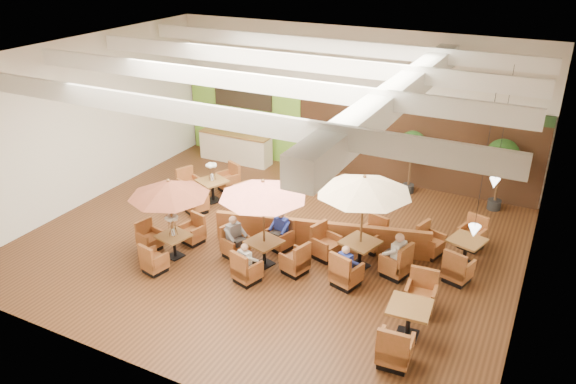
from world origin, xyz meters
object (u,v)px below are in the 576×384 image
Objects in this scene: table_0 at (169,201)px; topiary_0 at (329,139)px; diner_3 at (347,261)px; topiary_2 at (502,158)px; table_2 at (363,206)px; table_3 at (213,190)px; diner_2 at (235,233)px; diner_1 at (280,226)px; table_4 at (408,321)px; table_5 at (455,250)px; service_counter at (236,147)px; topiary_1 at (412,148)px; diner_4 at (397,251)px; table_1 at (263,208)px; booth_divider at (321,235)px; diner_0 at (246,258)px.

table_0 is 7.49m from topiary_0.
table_0 is 3.32× the size of diner_3.
table_0 is 1.00× the size of topiary_2.
table_2 is 1.01× the size of table_3.
topiary_2 is 3.04× the size of diner_2.
diner_1 is 1.03× the size of diner_3.
diner_3 is at bearing 143.84° from table_4.
diner_2 is (-6.14, -6.51, -1.08)m from topiary_2.
table_5 is 3.40m from diner_3.
service_counter is 4.04× the size of diner_3.
topiary_1 is (-0.16, 5.42, -0.18)m from table_2.
table_5 is 1.99m from diner_4.
topiary_0 is 5.68m from diner_1.
table_1 is 2.64m from table_2.
topiary_0 reaches higher than service_counter.
booth_divider is at bearing 178.83° from table_2.
table_5 is at bearing -97.29° from topiary_2.
table_0 is at bearing -136.63° from topiary_2.
booth_divider is at bearing 45.94° from table_0.
table_4 is 2.51m from diner_4.
topiary_1 is at bearing 61.63° from booth_divider.
diner_4 is (3.42, 2.04, 0.06)m from diner_0.
table_1 reaches higher than table_4.
diner_1 is (-2.40, -0.14, -1.14)m from table_2.
table_5 is 3.60× the size of diner_1.
service_counter is at bearing 160.53° from table_2.
table_1 is at bearing 30.29° from table_0.
diner_4 reaches higher than diner_3.
topiary_2 is at bearing -124.66° from diner_1.
table_5 is at bearing 22.89° from table_3.
topiary_0 is at bearing 137.57° from table_2.
table_0 is at bearing -163.39° from diner_0.
topiary_0 reaches higher than table_4.
topiary_1 is at bearing 57.05° from table_3.
table_1 is at bearing -13.58° from table_3.
service_counter is at bearing -178.38° from topiary_1.
table_0 is at bearing -148.64° from diner_3.
topiary_1 is 0.93× the size of topiary_2.
table_3 reaches higher than booth_divider.
service_counter is 9.55m from diner_3.
table_5 is 3.87× the size of diner_0.
table_5 is (7.23, 3.37, -1.38)m from table_0.
topiary_0 is 6.96m from diner_4.
service_counter is 1.06× the size of table_4.
service_counter is at bearing 136.69° from table_4.
table_3 is 3.71× the size of diner_1.
table_0 is 2.66m from table_1.
table_2 is (7.23, -5.22, 1.30)m from service_counter.
topiary_0 is 7.27m from diner_3.
diner_1 is (-4.68, -1.62, 0.38)m from table_5.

